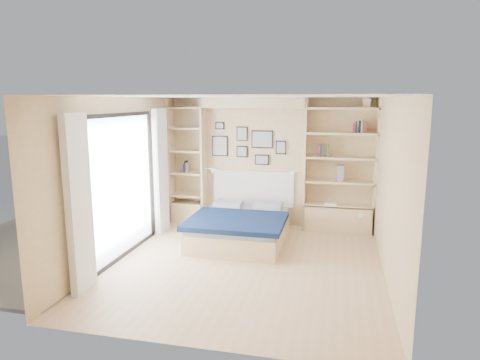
# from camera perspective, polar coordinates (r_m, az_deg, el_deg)

# --- Properties ---
(ground) EXTENTS (4.50, 4.50, 0.00)m
(ground) POSITION_cam_1_polar(r_m,az_deg,el_deg) (6.57, 0.75, -11.29)
(ground) COLOR tan
(ground) RESTS_ON ground
(room_shell) EXTENTS (4.50, 4.50, 4.50)m
(room_shell) POSITION_cam_1_polar(r_m,az_deg,el_deg) (7.79, 0.33, 0.46)
(room_shell) COLOR #D6B07F
(room_shell) RESTS_ON ground
(bed) EXTENTS (1.62, 2.14, 1.07)m
(bed) POSITION_cam_1_polar(r_m,az_deg,el_deg) (7.57, 0.11, -6.16)
(bed) COLOR beige
(bed) RESTS_ON ground
(photo_gallery) EXTENTS (1.48, 0.02, 0.82)m
(photo_gallery) POSITION_cam_1_polar(r_m,az_deg,el_deg) (8.41, 0.93, 4.84)
(photo_gallery) COLOR black
(photo_gallery) RESTS_ON ground
(reading_lamps) EXTENTS (1.92, 0.12, 0.15)m
(reading_lamps) POSITION_cam_1_polar(r_m,az_deg,el_deg) (8.23, 1.64, 1.17)
(reading_lamps) COLOR silver
(reading_lamps) RESTS_ON ground
(shelf_decor) EXTENTS (3.56, 0.23, 2.03)m
(shelf_decor) POSITION_cam_1_polar(r_m,az_deg,el_deg) (8.07, 11.81, 5.13)
(shelf_decor) COLOR #A51E1E
(shelf_decor) RESTS_ON ground
(deck) EXTENTS (3.20, 4.00, 0.05)m
(deck) POSITION_cam_1_polar(r_m,az_deg,el_deg) (8.08, -25.36, -8.10)
(deck) COLOR #726654
(deck) RESTS_ON ground
(deck_chair) EXTENTS (0.43, 0.69, 0.68)m
(deck_chair) POSITION_cam_1_polar(r_m,az_deg,el_deg) (8.90, -22.10, -4.02)
(deck_chair) COLOR tan
(deck_chair) RESTS_ON ground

